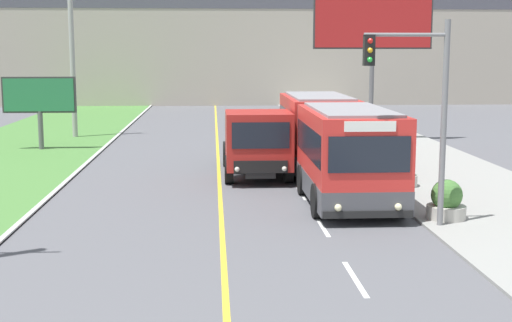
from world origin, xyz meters
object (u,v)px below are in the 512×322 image
at_px(city_bus, 332,143).
at_px(billboard_large, 373,25).
at_px(billboard_small, 39,98).
at_px(traffic_light_mast, 420,97).
at_px(planter_round_near, 446,202).
at_px(planter_round_second, 403,173).
at_px(dump_truck, 257,144).
at_px(utility_pole_far, 72,45).

distance_m(city_bus, billboard_large, 13.84).
bearing_deg(city_bus, billboard_small, 140.89).
distance_m(city_bus, traffic_light_mast, 6.64).
xyz_separation_m(billboard_large, billboard_small, (-16.68, -2.23, -3.53)).
height_order(traffic_light_mast, planter_round_near, traffic_light_mast).
bearing_deg(planter_round_second, billboard_small, 144.29).
xyz_separation_m(planter_round_near, planter_round_second, (0.07, 4.91, -0.02)).
bearing_deg(billboard_small, traffic_light_mast, -49.87).
distance_m(planter_round_near, planter_round_second, 4.91).
height_order(dump_truck, billboard_large, billboard_large).
distance_m(dump_truck, planter_round_second, 5.56).
bearing_deg(traffic_light_mast, utility_pole_far, 121.52).
xyz_separation_m(dump_truck, utility_pole_far, (-9.30, 13.37, 3.75)).
bearing_deg(billboard_large, traffic_light_mast, -98.78).
distance_m(utility_pole_far, billboard_small, 5.66).
relative_size(utility_pole_far, billboard_large, 1.28).
xyz_separation_m(traffic_light_mast, planter_round_near, (1.07, 0.71, -3.00)).
relative_size(dump_truck, traffic_light_mast, 1.24).
bearing_deg(city_bus, billboard_large, 71.46).
relative_size(planter_round_near, planter_round_second, 1.04).
height_order(billboard_large, billboard_small, billboard_large).
distance_m(dump_truck, billboard_large, 13.39).
xyz_separation_m(traffic_light_mast, planter_round_second, (1.14, 5.63, -3.01)).
height_order(city_bus, planter_round_second, city_bus).
bearing_deg(dump_truck, billboard_small, 140.12).
bearing_deg(planter_round_near, dump_truck, 123.77).
height_order(billboard_large, planter_round_second, billboard_large).
distance_m(city_bus, planter_round_near, 6.05).
bearing_deg(city_bus, planter_round_near, -66.71).
distance_m(traffic_light_mast, billboard_small, 21.44).
xyz_separation_m(city_bus, planter_round_second, (2.43, -0.57, -0.99)).
xyz_separation_m(traffic_light_mast, billboard_large, (2.87, 18.60, 2.51)).
bearing_deg(traffic_light_mast, planter_round_near, 33.64).
relative_size(utility_pole_far, billboard_small, 2.83).
xyz_separation_m(utility_pole_far, planter_round_second, (14.26, -15.77, -4.51)).
relative_size(dump_truck, planter_round_near, 6.17).
distance_m(billboard_large, billboard_small, 17.19).
bearing_deg(billboard_small, planter_round_near, -46.47).
distance_m(city_bus, dump_truck, 3.13).
distance_m(dump_truck, utility_pole_far, 16.71).
bearing_deg(city_bus, dump_truck, 144.11).
bearing_deg(traffic_light_mast, billboard_small, 130.13).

